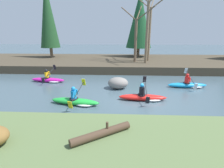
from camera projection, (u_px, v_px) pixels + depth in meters
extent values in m
plane|color=#425660|center=(142.00, 99.00, 10.20)|extent=(90.00, 90.00, 0.00)
cube|color=#473D2D|center=(132.00, 63.00, 20.08)|extent=(44.00, 9.26, 0.75)
cylinder|color=brown|center=(51.00, 52.00, 21.53)|extent=(0.36, 0.36, 1.19)
cone|color=#1E4723|center=(48.00, 15.00, 20.28)|extent=(2.28, 2.28, 7.48)
cylinder|color=brown|center=(138.00, 52.00, 22.11)|extent=(0.36, 0.36, 1.12)
cone|color=#194C28|center=(139.00, 20.00, 20.99)|extent=(3.10, 3.10, 6.61)
cylinder|color=brown|center=(136.00, 41.00, 17.91)|extent=(0.28, 0.28, 4.27)
cylinder|color=brown|center=(129.00, 14.00, 17.77)|extent=(1.59, 1.36, 1.44)
cylinder|color=brown|center=(146.00, 13.00, 16.51)|extent=(1.67, 1.43, 1.27)
cylinder|color=brown|center=(139.00, 13.00, 17.91)|extent=(0.74, 1.79, 1.59)
cylinder|color=#7A664C|center=(147.00, 33.00, 16.84)|extent=(0.28, 0.28, 5.79)
cylinder|color=#7A664C|center=(149.00, 35.00, 18.30)|extent=(0.28, 0.28, 5.39)
cylinder|color=#7A664C|center=(141.00, 1.00, 18.11)|extent=(1.98, 1.69, 1.79)
cylinder|color=#7A664C|center=(153.00, 0.00, 18.30)|extent=(0.90, 2.24, 1.99)
ellipsoid|color=#1993D6|center=(187.00, 85.00, 12.36)|extent=(2.71, 0.65, 0.34)
cone|color=#1993D6|center=(205.00, 85.00, 12.32)|extent=(0.35, 0.21, 0.20)
cylinder|color=black|center=(186.00, 83.00, 12.32)|extent=(0.49, 0.49, 0.08)
cylinder|color=red|center=(187.00, 80.00, 12.25)|extent=(0.31, 0.31, 0.42)
sphere|color=red|center=(187.00, 75.00, 12.15)|extent=(0.23, 0.23, 0.23)
cylinder|color=red|center=(187.00, 78.00, 12.45)|extent=(0.09, 0.23, 0.35)
cylinder|color=red|center=(190.00, 79.00, 11.99)|extent=(0.09, 0.23, 0.35)
cylinder|color=black|center=(190.00, 78.00, 12.20)|extent=(0.07, 1.91, 0.65)
cube|color=white|center=(186.00, 71.00, 13.02)|extent=(0.20, 0.16, 0.41)
cube|color=white|center=(196.00, 86.00, 11.38)|extent=(0.20, 0.16, 0.41)
ellipsoid|color=white|center=(195.00, 86.00, 12.37)|extent=(1.11, 0.72, 0.18)
ellipsoid|color=red|center=(142.00, 97.00, 10.05)|extent=(2.72, 0.68, 0.34)
cone|color=red|center=(164.00, 98.00, 9.96)|extent=(0.36, 0.21, 0.20)
cylinder|color=black|center=(142.00, 95.00, 10.01)|extent=(0.49, 0.49, 0.08)
cylinder|color=black|center=(142.00, 91.00, 9.94)|extent=(0.31, 0.31, 0.42)
sphere|color=#1E89D1|center=(142.00, 85.00, 9.85)|extent=(0.24, 0.24, 0.23)
cylinder|color=black|center=(143.00, 88.00, 10.14)|extent=(0.10, 0.23, 0.35)
cylinder|color=black|center=(144.00, 91.00, 9.68)|extent=(0.10, 0.23, 0.35)
cylinder|color=black|center=(146.00, 89.00, 9.89)|extent=(0.09, 1.91, 0.65)
cube|color=black|center=(145.00, 79.00, 10.71)|extent=(0.20, 0.16, 0.41)
cube|color=black|center=(148.00, 100.00, 9.07)|extent=(0.20, 0.16, 0.41)
ellipsoid|color=white|center=(152.00, 99.00, 10.04)|extent=(1.12, 0.73, 0.18)
ellipsoid|color=green|center=(75.00, 101.00, 9.46)|extent=(2.76, 1.03, 0.34)
cone|color=green|center=(97.00, 103.00, 9.21)|extent=(0.38, 0.25, 0.20)
cylinder|color=black|center=(74.00, 99.00, 9.43)|extent=(0.55, 0.55, 0.08)
cylinder|color=#1984CC|center=(74.00, 94.00, 9.36)|extent=(0.34, 0.34, 0.42)
sphere|color=#1E89D1|center=(73.00, 89.00, 9.27)|extent=(0.26, 0.26, 0.23)
cylinder|color=#1984CC|center=(77.00, 92.00, 9.54)|extent=(0.13, 0.24, 0.35)
cylinder|color=#1984CC|center=(73.00, 95.00, 9.09)|extent=(0.13, 0.24, 0.35)
cylinder|color=black|center=(77.00, 93.00, 9.28)|extent=(0.34, 1.89, 0.65)
cube|color=yellow|center=(84.00, 82.00, 10.08)|extent=(0.22, 0.19, 0.41)
cube|color=yellow|center=(70.00, 105.00, 8.48)|extent=(0.22, 0.19, 0.41)
ellipsoid|color=white|center=(85.00, 104.00, 9.38)|extent=(1.20, 0.87, 0.18)
ellipsoid|color=#C61999|center=(48.00, 80.00, 13.70)|extent=(2.75, 0.89, 0.34)
cone|color=#C61999|center=(63.00, 80.00, 13.51)|extent=(0.37, 0.24, 0.20)
cylinder|color=black|center=(47.00, 78.00, 13.66)|extent=(0.53, 0.53, 0.08)
cylinder|color=yellow|center=(47.00, 75.00, 13.59)|extent=(0.33, 0.33, 0.42)
sphere|color=black|center=(46.00, 71.00, 13.50)|extent=(0.25, 0.25, 0.23)
cylinder|color=yellow|center=(49.00, 73.00, 13.78)|extent=(0.11, 0.23, 0.35)
cylinder|color=yellow|center=(46.00, 75.00, 13.32)|extent=(0.11, 0.23, 0.35)
cylinder|color=black|center=(49.00, 73.00, 13.52)|extent=(0.24, 1.91, 0.65)
cube|color=black|center=(55.00, 67.00, 14.33)|extent=(0.22, 0.18, 0.41)
cube|color=black|center=(43.00, 81.00, 12.71)|extent=(0.22, 0.18, 0.41)
ellipsoid|color=white|center=(54.00, 81.00, 13.64)|extent=(1.17, 0.82, 0.18)
ellipsoid|color=gray|center=(118.00, 83.00, 12.07)|extent=(1.39, 1.09, 0.79)
cylinder|color=#4C3828|center=(102.00, 133.00, 5.28)|extent=(1.77, 1.30, 0.24)
cylinder|color=#4C3828|center=(107.00, 125.00, 5.32)|extent=(0.08, 0.08, 0.20)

